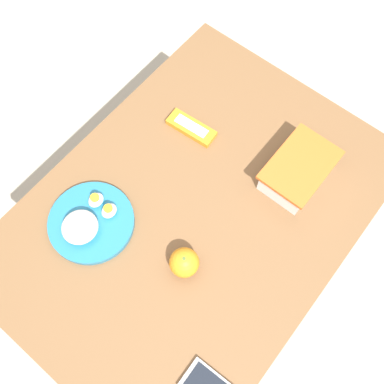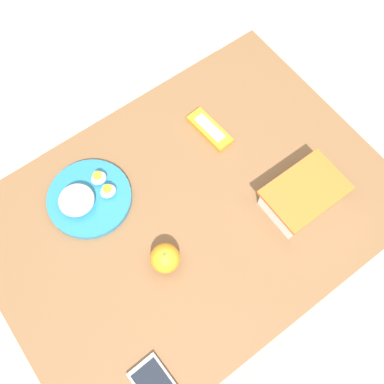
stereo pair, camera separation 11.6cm
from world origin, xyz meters
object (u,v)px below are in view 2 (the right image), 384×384
at_px(orange_fruit, 165,258).
at_px(candy_bar, 210,130).
at_px(food_container, 303,196).
at_px(rice_plate, 87,198).

relative_size(orange_fruit, candy_bar, 0.51).
xyz_separation_m(food_container, rice_plate, (0.45, -0.33, -0.01)).
bearing_deg(rice_plate, candy_bar, 176.86).
bearing_deg(food_container, rice_plate, -36.60).
height_order(food_container, rice_plate, food_container).
height_order(rice_plate, candy_bar, rice_plate).
relative_size(food_container, orange_fruit, 2.75).
distance_m(orange_fruit, candy_bar, 0.39).
bearing_deg(candy_bar, orange_fruit, 36.66).
bearing_deg(candy_bar, food_container, 101.20).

